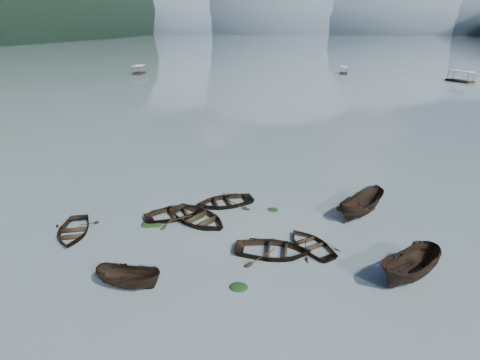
% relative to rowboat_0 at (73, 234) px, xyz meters
% --- Properties ---
extents(ground_plane, '(2400.00, 2400.00, 0.00)m').
position_rel_rowboat_0_xyz_m(ground_plane, '(10.51, -5.28, 0.00)').
color(ground_plane, slate).
extents(haze_mtn_a, '(520.00, 520.00, 280.00)m').
position_rel_rowboat_0_xyz_m(haze_mtn_a, '(-249.49, 894.72, 0.00)').
color(haze_mtn_a, '#475666').
rests_on(haze_mtn_a, ground).
extents(haze_mtn_b, '(520.00, 520.00, 340.00)m').
position_rel_rowboat_0_xyz_m(haze_mtn_b, '(-49.49, 894.72, 0.00)').
color(haze_mtn_b, '#475666').
rests_on(haze_mtn_b, ground).
extents(haze_mtn_c, '(520.00, 520.00, 260.00)m').
position_rel_rowboat_0_xyz_m(haze_mtn_c, '(150.51, 894.72, 0.00)').
color(haze_mtn_c, '#475666').
rests_on(haze_mtn_c, ground).
extents(haze_mtn_d, '(520.00, 520.00, 220.00)m').
position_rel_rowboat_0_xyz_m(haze_mtn_d, '(330.51, 894.72, 0.00)').
color(haze_mtn_d, '#475666').
rests_on(haze_mtn_d, ground).
extents(rowboat_0, '(4.39, 5.11, 0.89)m').
position_rel_rowboat_0_xyz_m(rowboat_0, '(0.00, 0.00, 0.00)').
color(rowboat_0, black).
rests_on(rowboat_0, ground).
extents(rowboat_1, '(5.64, 5.31, 0.95)m').
position_rel_rowboat_0_xyz_m(rowboat_1, '(6.16, 3.64, 0.00)').
color(rowboat_1, black).
rests_on(rowboat_1, ground).
extents(rowboat_2, '(3.82, 1.56, 1.46)m').
position_rel_rowboat_0_xyz_m(rowboat_2, '(6.28, -4.62, 0.00)').
color(rowboat_2, black).
rests_on(rowboat_2, ground).
extents(rowboat_3, '(4.62, 4.81, 0.81)m').
position_rel_rowboat_0_xyz_m(rowboat_3, '(16.14, 1.03, 0.00)').
color(rowboat_3, black).
rests_on(rowboat_3, ground).
extents(rowboat_4, '(4.90, 3.59, 0.99)m').
position_rel_rowboat_0_xyz_m(rowboat_4, '(13.78, -0.19, 0.00)').
color(rowboat_4, black).
rests_on(rowboat_4, ground).
extents(rowboat_5, '(4.79, 4.84, 1.91)m').
position_rel_rowboat_0_xyz_m(rowboat_5, '(21.55, -1.42, 0.00)').
color(rowboat_5, black).
rests_on(rowboat_5, ground).
extents(rowboat_6, '(6.20, 5.71, 1.05)m').
position_rel_rowboat_0_xyz_m(rowboat_6, '(8.02, 3.09, 0.00)').
color(rowboat_6, black).
rests_on(rowboat_6, ground).
extents(rowboat_7, '(5.65, 5.08, 0.96)m').
position_rel_rowboat_0_xyz_m(rowboat_7, '(9.34, 6.24, 0.00)').
color(rowboat_7, black).
rests_on(rowboat_7, ground).
extents(rowboat_8, '(4.56, 5.09, 1.93)m').
position_rel_rowboat_0_xyz_m(rowboat_8, '(19.82, 6.23, 0.00)').
color(rowboat_8, black).
rests_on(rowboat_8, ground).
extents(weed_clump_0, '(1.03, 0.84, 0.22)m').
position_rel_rowboat_0_xyz_m(weed_clump_0, '(6.51, -3.60, 0.00)').
color(weed_clump_0, black).
rests_on(weed_clump_0, ground).
extents(weed_clump_1, '(1.03, 0.82, 0.23)m').
position_rel_rowboat_0_xyz_m(weed_clump_1, '(4.60, 1.98, 0.00)').
color(weed_clump_1, black).
rests_on(weed_clump_1, ground).
extents(weed_clump_2, '(1.02, 0.82, 0.22)m').
position_rel_rowboat_0_xyz_m(weed_clump_2, '(12.21, -3.77, 0.00)').
color(weed_clump_2, black).
rests_on(weed_clump_2, ground).
extents(weed_clump_3, '(0.84, 0.71, 0.19)m').
position_rel_rowboat_0_xyz_m(weed_clump_3, '(13.26, 5.88, 0.00)').
color(weed_clump_3, black).
rests_on(weed_clump_3, ground).
extents(weed_clump_4, '(1.10, 0.87, 0.23)m').
position_rel_rowboat_0_xyz_m(weed_clump_4, '(20.88, -1.01, 0.00)').
color(weed_clump_4, black).
rests_on(weed_clump_4, ground).
extents(weed_clump_5, '(0.98, 0.79, 0.21)m').
position_rel_rowboat_0_xyz_m(weed_clump_5, '(5.13, 2.10, 0.00)').
color(weed_clump_5, black).
rests_on(weed_clump_5, ground).
extents(weed_clump_6, '(0.95, 0.79, 0.20)m').
position_rel_rowboat_0_xyz_m(weed_clump_6, '(8.01, 4.10, 0.00)').
color(weed_clump_6, black).
rests_on(weed_clump_6, ground).
extents(weed_clump_7, '(1.12, 0.89, 0.24)m').
position_rel_rowboat_0_xyz_m(weed_clump_7, '(18.69, 6.91, 0.00)').
color(weed_clump_7, black).
rests_on(weed_clump_7, ground).
extents(pontoon_left, '(3.24, 6.39, 2.35)m').
position_rel_rowboat_0_xyz_m(pontoon_left, '(-33.94, 89.01, 0.00)').
color(pontoon_left, black).
rests_on(pontoon_left, ground).
extents(pontoon_centre, '(2.59, 5.36, 1.99)m').
position_rel_rowboat_0_xyz_m(pontoon_centre, '(26.49, 99.62, 0.00)').
color(pontoon_centre, black).
rests_on(pontoon_centre, ground).
extents(pontoon_right, '(5.92, 7.02, 2.53)m').
position_rel_rowboat_0_xyz_m(pontoon_right, '(54.64, 86.88, 0.00)').
color(pontoon_right, black).
rests_on(pontoon_right, ground).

